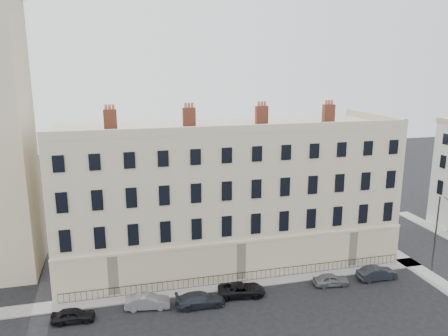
{
  "coord_description": "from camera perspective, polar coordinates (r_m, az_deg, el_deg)",
  "views": [
    {
      "loc": [
        -17.69,
        -33.09,
        21.18
      ],
      "look_at": [
        -6.74,
        10.0,
        10.81
      ],
      "focal_mm": 35.0,
      "sensor_mm": 36.0,
      "label": 1
    }
  ],
  "objects": [
    {
      "name": "railings",
      "position": [
        45.21,
        2.42,
        -14.03
      ],
      "size": [
        35.0,
        0.04,
        0.96
      ],
      "color": "black",
      "rests_on": "ground"
    },
    {
      "name": "car_c",
      "position": [
        41.2,
        -3.12,
        -16.77
      ],
      "size": [
        4.53,
        1.9,
        1.31
      ],
      "primitive_type": "imported",
      "rotation": [
        0.0,
        0.0,
        1.56
      ],
      "color": "#23272E",
      "rests_on": "ground"
    },
    {
      "name": "car_a",
      "position": [
        41.07,
        -19.09,
        -17.72
      ],
      "size": [
        3.65,
        1.61,
        1.22
      ],
      "primitive_type": "imported",
      "rotation": [
        0.0,
        0.0,
        1.52
      ],
      "color": "black",
      "rests_on": "ground"
    },
    {
      "name": "terrace",
      "position": [
        48.52,
        0.32,
        -3.25
      ],
      "size": [
        36.22,
        12.22,
        17.0
      ],
      "color": "beige",
      "rests_on": "ground"
    },
    {
      "name": "pavement_terrace",
      "position": [
        44.23,
        -2.59,
        -15.41
      ],
      "size": [
        48.0,
        2.0,
        0.12
      ],
      "primitive_type": "cube",
      "color": "gray",
      "rests_on": "ground"
    },
    {
      "name": "pavement_east_return",
      "position": [
        55.46,
        21.07,
        -10.18
      ],
      "size": [
        2.0,
        24.0,
        0.12
      ],
      "primitive_type": "cube",
      "color": "gray",
      "rests_on": "ground"
    },
    {
      "name": "car_e",
      "position": [
        45.8,
        13.8,
        -13.98
      ],
      "size": [
        3.67,
        1.78,
        1.21
      ],
      "primitive_type": "imported",
      "rotation": [
        0.0,
        0.0,
        1.47
      ],
      "color": "slate",
      "rests_on": "ground"
    },
    {
      "name": "car_b",
      "position": [
        41.42,
        -9.96,
        -16.79
      ],
      "size": [
        4.14,
        1.94,
        1.31
      ],
      "primitive_type": "imported",
      "rotation": [
        0.0,
        0.0,
        1.43
      ],
      "color": "slate",
      "rests_on": "ground"
    },
    {
      "name": "car_f",
      "position": [
        48.23,
        19.33,
        -12.83
      ],
      "size": [
        4.1,
        1.45,
        1.35
      ],
      "primitive_type": "imported",
      "rotation": [
        0.0,
        0.0,
        1.58
      ],
      "color": "black",
      "rests_on": "ground"
    },
    {
      "name": "ground",
      "position": [
        43.09,
        12.59,
        -16.66
      ],
      "size": [
        160.0,
        160.0,
        0.0
      ],
      "primitive_type": "plane",
      "color": "black",
      "rests_on": "ground"
    },
    {
      "name": "car_d",
      "position": [
        42.8,
        2.31,
        -15.59
      ],
      "size": [
        4.72,
        2.63,
        1.25
      ],
      "primitive_type": "imported",
      "rotation": [
        0.0,
        0.0,
        1.44
      ],
      "color": "black",
      "rests_on": "ground"
    },
    {
      "name": "streetlamp",
      "position": [
        50.58,
        26.07,
        -7.42
      ],
      "size": [
        0.82,
        1.7,
        8.28
      ],
      "rotation": [
        0.0,
        0.0,
        -0.39
      ],
      "color": "#312F35",
      "rests_on": "ground"
    }
  ]
}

